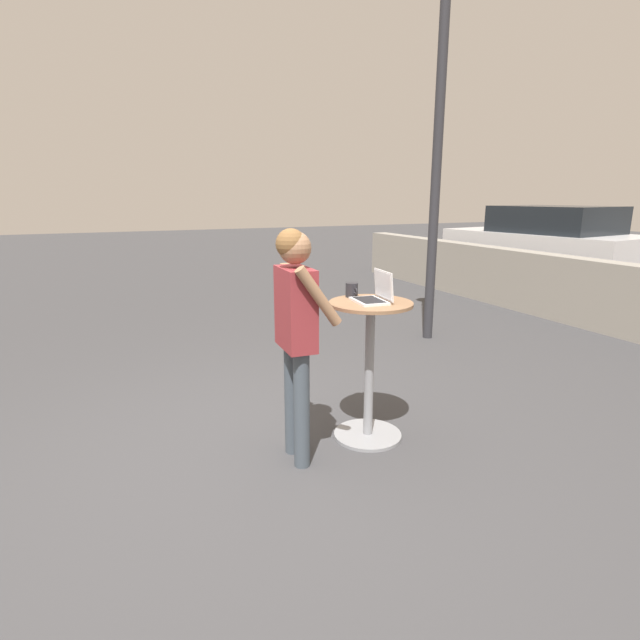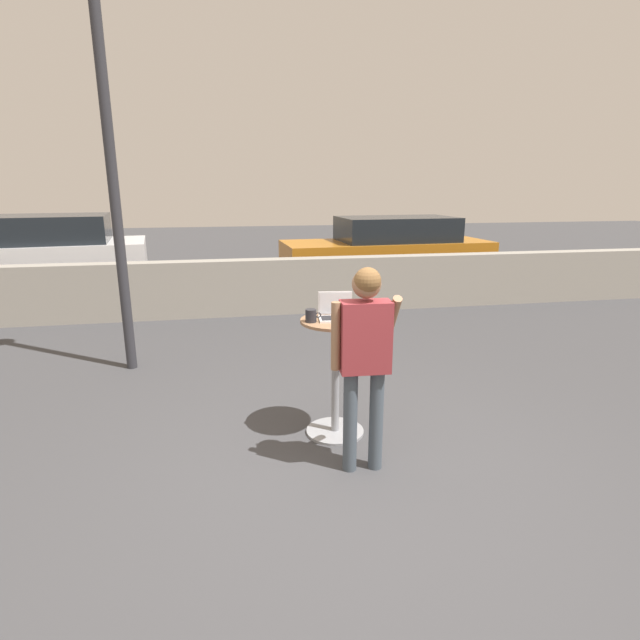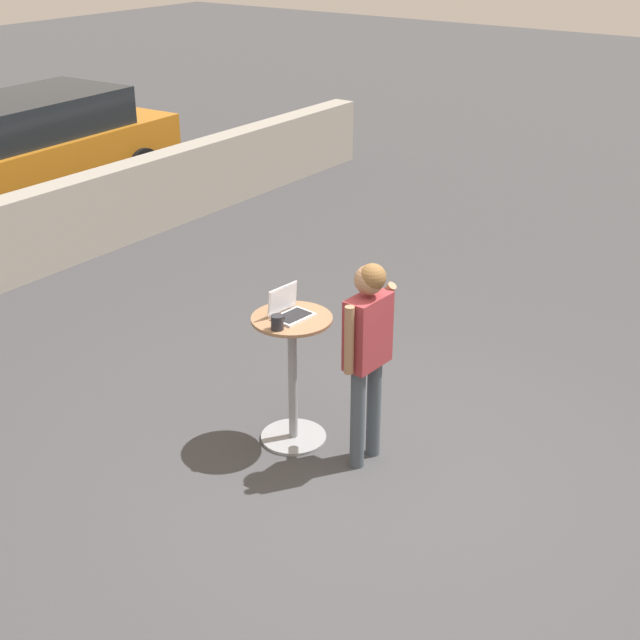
# 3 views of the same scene
# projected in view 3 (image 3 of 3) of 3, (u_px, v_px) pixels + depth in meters

# --- Properties ---
(ground_plane) EXTENTS (50.00, 50.00, 0.00)m
(ground_plane) POSITION_uv_depth(u_px,v_px,m) (379.00, 477.00, 6.65)
(ground_plane) COLOR #3D3D3F
(cafe_table) EXTENTS (0.62, 0.62, 1.07)m
(cafe_table) POSITION_uv_depth(u_px,v_px,m) (293.00, 372.00, 6.87)
(cafe_table) COLOR gray
(cafe_table) RESTS_ON ground_plane
(laptop) EXTENTS (0.32, 0.26, 0.23)m
(laptop) POSITION_uv_depth(u_px,v_px,m) (289.00, 310.00, 6.67)
(laptop) COLOR silver
(laptop) RESTS_ON cafe_table
(coffee_mug) EXTENTS (0.13, 0.09, 0.11)m
(coffee_mug) POSITION_uv_depth(u_px,v_px,m) (277.00, 322.00, 6.46)
(coffee_mug) COLOR #232328
(coffee_mug) RESTS_ON cafe_table
(standing_person) EXTENTS (0.53, 0.35, 1.62)m
(standing_person) POSITION_uv_depth(u_px,v_px,m) (368.00, 341.00, 6.43)
(standing_person) COLOR #424C56
(standing_person) RESTS_ON ground_plane
(parked_car_near_street) EXTENTS (4.65, 2.00, 1.51)m
(parked_car_near_street) POSITION_uv_depth(u_px,v_px,m) (27.00, 151.00, 12.25)
(parked_car_near_street) COLOR #B76B19
(parked_car_near_street) RESTS_ON ground_plane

